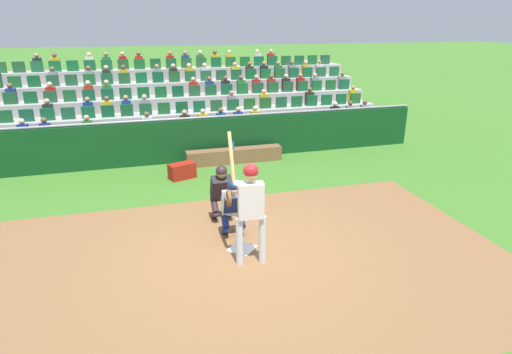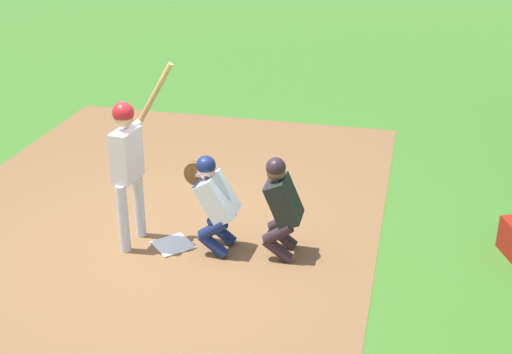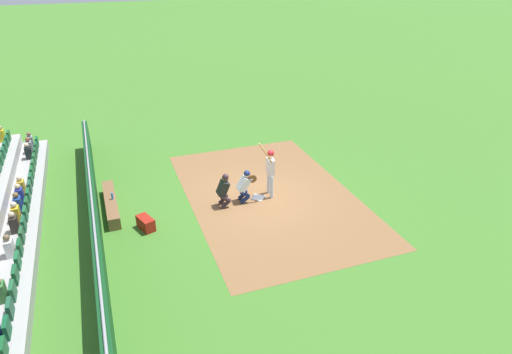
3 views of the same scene
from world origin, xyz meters
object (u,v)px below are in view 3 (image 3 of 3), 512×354
(batter_at_plate, at_px, (270,167))
(water_bottle_on_bench, at_px, (112,196))
(equipment_duffel_bag, at_px, (146,223))
(home_plate_umpire, at_px, (224,189))
(dugout_bench, at_px, (111,204))
(catcher_crouching, at_px, (245,184))
(home_plate_marker, at_px, (258,197))

(batter_at_plate, distance_m, water_bottle_on_bench, 5.76)
(equipment_duffel_bag, bearing_deg, batter_at_plate, 77.99)
(home_plate_umpire, height_order, dugout_bench, home_plate_umpire)
(batter_at_plate, xyz_separation_m, catcher_crouching, (0.07, -1.03, -0.47))
(catcher_crouching, bearing_deg, batter_at_plate, 94.11)
(home_plate_marker, xyz_separation_m, home_plate_umpire, (0.10, -1.35, 0.69))
(home_plate_umpire, bearing_deg, water_bottle_on_bench, -106.82)
(dugout_bench, xyz_separation_m, equipment_duffel_bag, (1.72, 0.98, -0.01))
(batter_at_plate, xyz_separation_m, water_bottle_on_bench, (-1.02, -5.64, -0.62))
(catcher_crouching, bearing_deg, home_plate_umpire, -86.43)
(home_plate_marker, relative_size, equipment_duffel_bag, 0.62)
(batter_at_plate, distance_m, equipment_duffel_bag, 4.88)
(dugout_bench, relative_size, water_bottle_on_bench, 12.44)
(catcher_crouching, bearing_deg, home_plate_marker, 95.05)
(home_plate_umpire, relative_size, water_bottle_on_bench, 5.46)
(batter_at_plate, bearing_deg, catcher_crouching, -85.89)
(home_plate_marker, bearing_deg, catcher_crouching, -84.95)
(home_plate_umpire, bearing_deg, catcher_crouching, 93.57)
(home_plate_marker, height_order, home_plate_umpire, home_plate_umpire)
(catcher_crouching, xyz_separation_m, equipment_duffel_bag, (0.56, -3.71, -0.49))
(batter_at_plate, height_order, home_plate_umpire, batter_at_plate)
(water_bottle_on_bench, bearing_deg, dugout_bench, -126.49)
(batter_at_plate, relative_size, equipment_duffel_bag, 3.25)
(home_plate_umpire, bearing_deg, equipment_duffel_bag, -80.03)
(dugout_bench, height_order, water_bottle_on_bench, water_bottle_on_bench)
(home_plate_marker, xyz_separation_m, water_bottle_on_bench, (-1.05, -5.14, 0.54))
(home_plate_marker, height_order, dugout_bench, dugout_bench)
(catcher_crouching, relative_size, equipment_duffel_bag, 1.78)
(batter_at_plate, relative_size, dugout_bench, 0.79)
(water_bottle_on_bench, xyz_separation_m, equipment_duffel_bag, (1.66, 0.90, -0.34))
(dugout_bench, bearing_deg, catcher_crouching, 76.15)
(batter_at_plate, xyz_separation_m, equipment_duffel_bag, (0.63, -4.74, -0.96))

